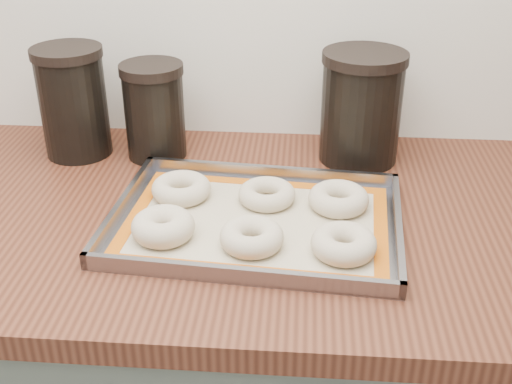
# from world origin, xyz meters

# --- Properties ---
(countertop) EXTENTS (3.06, 0.68, 0.04)m
(countertop) POSITION_xyz_m (0.00, 1.68, 0.88)
(countertop) COLOR #5C2D1B
(countertop) RESTS_ON cabinet
(baking_tray) EXTENTS (0.48, 0.36, 0.03)m
(baking_tray) POSITION_xyz_m (0.09, 1.63, 0.91)
(baking_tray) COLOR gray
(baking_tray) RESTS_ON countertop
(baking_mat) EXTENTS (0.44, 0.32, 0.00)m
(baking_mat) POSITION_xyz_m (0.09, 1.63, 0.90)
(baking_mat) COLOR #C6B793
(baking_mat) RESTS_ON baking_tray
(bagel_front_left) EXTENTS (0.11, 0.11, 0.04)m
(bagel_front_left) POSITION_xyz_m (-0.05, 1.57, 0.92)
(bagel_front_left) COLOR beige
(bagel_front_left) RESTS_ON baking_mat
(bagel_front_mid) EXTENTS (0.10, 0.10, 0.03)m
(bagel_front_mid) POSITION_xyz_m (0.09, 1.56, 0.92)
(bagel_front_mid) COLOR beige
(bagel_front_mid) RESTS_ON baking_mat
(bagel_front_right) EXTENTS (0.12, 0.12, 0.04)m
(bagel_front_right) POSITION_xyz_m (0.23, 1.55, 0.92)
(bagel_front_right) COLOR beige
(bagel_front_right) RESTS_ON baking_mat
(bagel_back_left) EXTENTS (0.11, 0.11, 0.03)m
(bagel_back_left) POSITION_xyz_m (-0.04, 1.70, 0.92)
(bagel_back_left) COLOR beige
(bagel_back_left) RESTS_ON baking_mat
(bagel_back_mid) EXTENTS (0.12, 0.12, 0.03)m
(bagel_back_mid) POSITION_xyz_m (0.10, 1.69, 0.92)
(bagel_back_mid) COLOR beige
(bagel_back_mid) RESTS_ON baking_mat
(bagel_back_right) EXTENTS (0.12, 0.12, 0.03)m
(bagel_back_right) POSITION_xyz_m (0.22, 1.68, 0.92)
(bagel_back_right) COLOR beige
(bagel_back_right) RESTS_ON baking_mat
(canister_left) EXTENTS (0.13, 0.13, 0.21)m
(canister_left) POSITION_xyz_m (-0.28, 1.87, 1.01)
(canister_left) COLOR black
(canister_left) RESTS_ON countertop
(canister_mid) EXTENTS (0.12, 0.12, 0.18)m
(canister_mid) POSITION_xyz_m (-0.12, 1.88, 0.99)
(canister_mid) COLOR black
(canister_mid) RESTS_ON countertop
(canister_right) EXTENTS (0.16, 0.16, 0.21)m
(canister_right) POSITION_xyz_m (0.27, 1.89, 1.01)
(canister_right) COLOR black
(canister_right) RESTS_ON countertop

